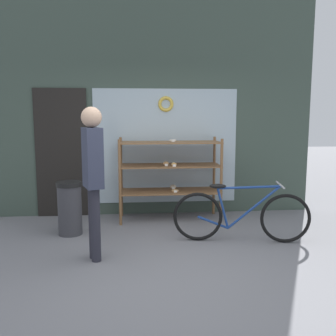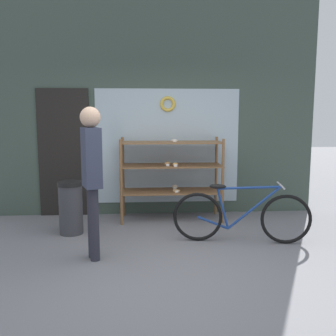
# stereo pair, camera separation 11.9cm
# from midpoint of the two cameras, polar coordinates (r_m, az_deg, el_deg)

# --- Properties ---
(ground_plane) EXTENTS (30.00, 30.00, 0.00)m
(ground_plane) POSITION_cam_midpoint_polar(r_m,az_deg,el_deg) (4.24, 0.17, -15.16)
(ground_plane) COLOR slate
(storefront_facade) EXTENTS (5.37, 0.13, 3.65)m
(storefront_facade) POSITION_cam_midpoint_polar(r_m,az_deg,el_deg) (6.29, -1.71, 9.01)
(storefront_facade) COLOR #3D4C42
(storefront_facade) RESTS_ON ground_plane
(display_case) EXTENTS (1.60, 0.57, 1.31)m
(display_case) POSITION_cam_midpoint_polar(r_m,az_deg,el_deg) (5.94, 1.07, -0.12)
(display_case) COLOR brown
(display_case) RESTS_ON ground_plane
(bicycle) EXTENTS (1.79, 0.48, 0.79)m
(bicycle) POSITION_cam_midpoint_polar(r_m,az_deg,el_deg) (5.06, 11.70, -7.19)
(bicycle) COLOR black
(bicycle) RESTS_ON ground_plane
(pedestrian) EXTENTS (0.27, 0.36, 1.77)m
(pedestrian) POSITION_cam_midpoint_polar(r_m,az_deg,el_deg) (4.32, -10.77, -0.31)
(pedestrian) COLOR #282833
(pedestrian) RESTS_ON ground_plane
(trash_bin) EXTENTS (0.35, 0.35, 0.75)m
(trash_bin) POSITION_cam_midpoint_polar(r_m,az_deg,el_deg) (5.46, -14.00, -5.60)
(trash_bin) COLOR #38383D
(trash_bin) RESTS_ON ground_plane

